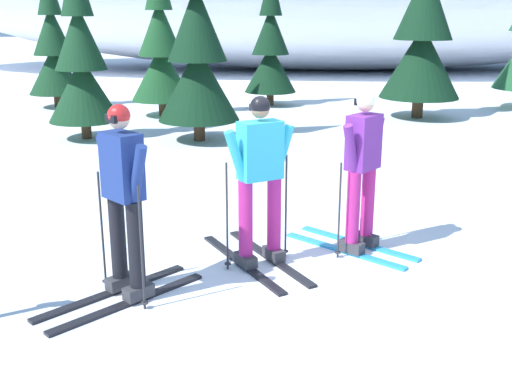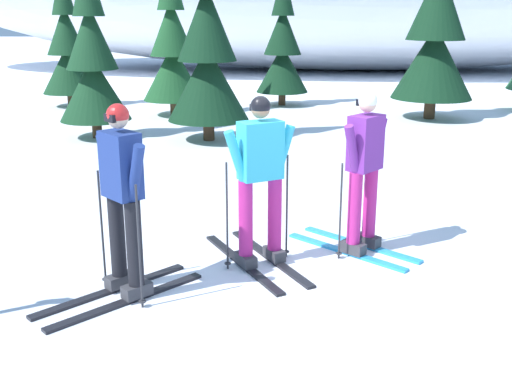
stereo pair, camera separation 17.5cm
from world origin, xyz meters
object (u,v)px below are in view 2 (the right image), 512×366
object	(u,v)px
skier_cyan_jacket	(260,178)
skier_navy_jacket	(122,199)
pine_tree_left	(92,61)
pine_tree_center	(207,52)
pine_tree_right	(436,31)
pine_tree_center_left	(172,49)
pine_tree_center_right	(283,49)
pine_tree_far_left	(67,49)
skier_purple_jacket	(364,170)

from	to	relation	value
skier_cyan_jacket	skier_navy_jacket	bearing A→B (deg)	-148.11
pine_tree_left	pine_tree_center	size ratio (longest dim) A/B	0.88
skier_cyan_jacket	pine_tree_right	bearing A→B (deg)	67.42
pine_tree_center_left	pine_tree_center_right	world-z (taller)	pine_tree_center_left
pine_tree_far_left	pine_tree_right	xyz separation A→B (m)	(9.85, -1.59, 0.55)
pine_tree_center_left	skier_navy_jacket	bearing A→B (deg)	-82.22
pine_tree_center	pine_tree_center_right	xyz separation A→B (m)	(1.51, 5.05, -0.23)
pine_tree_center_right	pine_tree_right	size ratio (longest dim) A/B	0.74
skier_navy_jacket	skier_cyan_jacket	bearing A→B (deg)	31.89
skier_cyan_jacket	pine_tree_center	xyz separation A→B (m)	(-1.36, 6.49, 0.87)
skier_cyan_jacket	pine_tree_far_left	bearing A→B (deg)	118.22
pine_tree_center_left	pine_tree_center	bearing A→B (deg)	-67.49
skier_purple_jacket	pine_tree_far_left	distance (m)	12.75
pine_tree_far_left	pine_tree_center_left	distance (m)	3.54
pine_tree_left	pine_tree_center_right	distance (m)	6.30
skier_purple_jacket	pine_tree_center_right	xyz separation A→B (m)	(-0.98, 11.11, 0.65)
pine_tree_center_right	pine_tree_far_left	bearing A→B (deg)	-175.24
pine_tree_center_left	pine_tree_left	bearing A→B (deg)	-110.98
skier_cyan_jacket	pine_tree_center_left	distance (m)	10.03
skier_cyan_jacket	pine_tree_center_right	world-z (taller)	pine_tree_center_right
skier_purple_jacket	pine_tree_center	size ratio (longest dim) A/B	0.42
skier_cyan_jacket	pine_tree_center_left	world-z (taller)	pine_tree_center_left
skier_cyan_jacket	skier_purple_jacket	distance (m)	1.20
skier_purple_jacket	skier_navy_jacket	world-z (taller)	skier_navy_jacket
pine_tree_center_left	pine_tree_center	xyz separation A→B (m)	(1.31, -3.15, 0.13)
skier_purple_jacket	pine_tree_left	size ratio (longest dim) A/B	0.47
skier_purple_jacket	pine_tree_left	world-z (taller)	pine_tree_left
skier_purple_jacket	pine_tree_center_left	world-z (taller)	pine_tree_center_left
skier_cyan_jacket	pine_tree_center	distance (m)	6.68
pine_tree_far_left	pine_tree_center_left	size ratio (longest dim) A/B	0.95
pine_tree_left	pine_tree_center_left	distance (m)	3.21
skier_cyan_jacket	skier_navy_jacket	size ratio (longest dim) A/B	0.98
pine_tree_right	skier_navy_jacket	bearing A→B (deg)	-116.85
pine_tree_far_left	skier_purple_jacket	bearing A→B (deg)	-56.42
pine_tree_far_left	pine_tree_left	xyz separation A→B (m)	(2.10, -4.39, 0.00)
pine_tree_center_left	skier_cyan_jacket	bearing A→B (deg)	-74.51
skier_navy_jacket	pine_tree_center_left	world-z (taller)	pine_tree_center_left
skier_purple_jacket	pine_tree_right	xyz separation A→B (m)	(2.80, 9.01, 1.22)
pine_tree_far_left	pine_tree_center_right	distance (m)	6.09
skier_cyan_jacket	skier_purple_jacket	world-z (taller)	same
pine_tree_far_left	pine_tree_right	size ratio (longest dim) A/B	0.75
skier_navy_jacket	pine_tree_center	xyz separation A→B (m)	(-0.12, 7.26, 0.87)
skier_navy_jacket	pine_tree_far_left	xyz separation A→B (m)	(-4.67, 11.81, 0.66)
skier_purple_jacket	pine_tree_center	distance (m)	6.61
pine_tree_center_right	pine_tree_left	bearing A→B (deg)	-129.02
skier_purple_jacket	pine_tree_center_left	size ratio (longest dim) A/B	0.45
skier_navy_jacket	pine_tree_right	size ratio (longest dim) A/B	0.36
pine_tree_far_left	pine_tree_left	world-z (taller)	same
pine_tree_center	pine_tree_right	world-z (taller)	pine_tree_right
pine_tree_left	pine_tree_center_right	size ratio (longest dim) A/B	1.01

